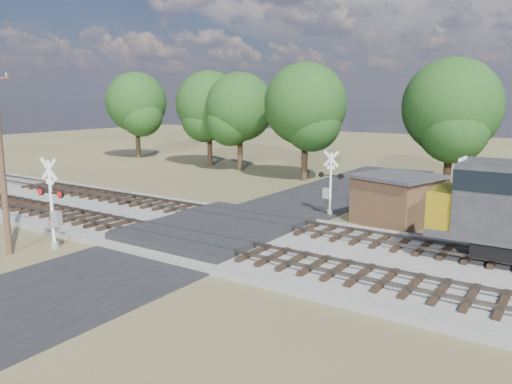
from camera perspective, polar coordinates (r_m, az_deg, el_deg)
The scene contains 11 objects.
ground at distance 26.14m, azimuth -5.08°, elevation -5.16°, with size 160.00×160.00×0.00m, color #444625.
ballast_bed at distance 21.99m, azimuth 16.77°, elevation -8.27°, with size 140.00×10.00×0.30m, color gray.
road at distance 26.13m, azimuth -5.08°, elevation -5.07°, with size 7.00×60.00×0.08m, color black.
crossing_panel at distance 26.43m, azimuth -4.41°, elevation -4.26°, with size 7.00×9.00×0.62m, color #262628.
track_near at distance 22.68m, azimuth -2.10°, elevation -6.53°, with size 140.00×2.60×0.33m.
track_far at distance 26.73m, azimuth 4.22°, elevation -3.87°, with size 140.00×2.60×0.33m.
crossing_signal_near at distance 25.55m, azimuth -22.15°, elevation -2.07°, with size 1.77×0.39×4.39m.
crossing_signal_far at distance 30.82m, azimuth 8.36°, elevation 0.40°, with size 1.62×0.35×4.02m.
utility_pole at distance 25.08m, azimuth -27.15°, elevation 3.57°, with size 2.08×0.40×8.54m.
equipment_shed at distance 29.67m, azimuth 15.75°, elevation -0.76°, with size 5.15×5.15×2.84m.
treeline at distance 40.23m, azimuth 22.11°, elevation 9.41°, with size 77.23×11.75×11.81m.
Camera 1 is at (15.87, -19.50, 7.14)m, focal length 35.00 mm.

